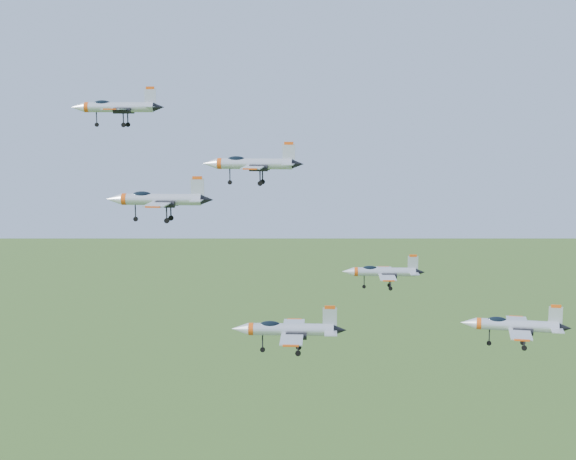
# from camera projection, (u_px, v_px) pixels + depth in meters

# --- Properties ---
(jet_lead) EXTENTS (13.12, 10.84, 3.51)m
(jet_lead) POSITION_uv_depth(u_px,v_px,m) (116.00, 107.00, 110.39)
(jet_lead) COLOR #B5BAC3
(jet_left_high) EXTENTS (12.36, 10.16, 3.31)m
(jet_left_high) POSITION_uv_depth(u_px,v_px,m) (252.00, 163.00, 96.55)
(jet_left_high) COLOR #B5BAC3
(jet_right_high) EXTENTS (12.22, 10.09, 3.27)m
(jet_right_high) POSITION_uv_depth(u_px,v_px,m) (158.00, 199.00, 89.49)
(jet_right_high) COLOR #B5BAC3
(jet_left_low) EXTENTS (11.26, 9.32, 3.01)m
(jet_left_low) POSITION_uv_depth(u_px,v_px,m) (382.00, 272.00, 108.10)
(jet_left_low) COLOR #B5BAC3
(jet_right_low) EXTENTS (12.81, 10.60, 3.42)m
(jet_right_low) POSITION_uv_depth(u_px,v_px,m) (287.00, 329.00, 88.27)
(jet_right_low) COLOR #B5BAC3
(jet_trail) EXTENTS (13.31, 11.04, 3.56)m
(jet_trail) POSITION_uv_depth(u_px,v_px,m) (514.00, 325.00, 98.30)
(jet_trail) COLOR #B5BAC3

